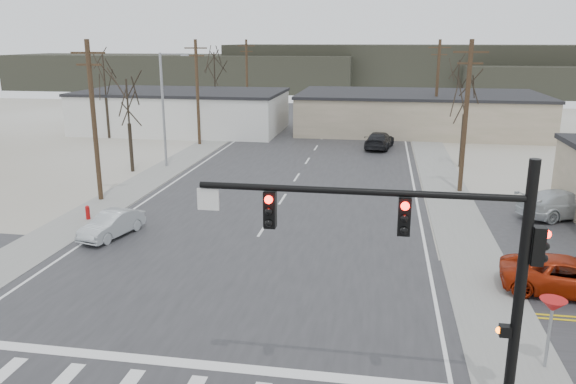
% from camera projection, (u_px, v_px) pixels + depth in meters
% --- Properties ---
extents(ground, '(140.00, 140.00, 0.00)m').
position_uv_depth(ground, '(222.00, 293.00, 22.79)').
color(ground, silver).
rests_on(ground, ground).
extents(main_road, '(18.00, 110.00, 0.05)m').
position_uv_depth(main_road, '(285.00, 195.00, 37.05)').
color(main_road, '#29292C').
rests_on(main_road, ground).
extents(cross_road, '(90.00, 10.00, 0.04)m').
position_uv_depth(cross_road, '(222.00, 293.00, 22.78)').
color(cross_road, '#29292C').
rests_on(cross_road, ground).
extents(sidewalk_left, '(3.00, 90.00, 0.06)m').
position_uv_depth(sidewalk_left, '(162.00, 172.00, 43.51)').
color(sidewalk_left, gray).
rests_on(sidewalk_left, ground).
extents(sidewalk_right, '(3.00, 90.00, 0.06)m').
position_uv_depth(sidewalk_right, '(443.00, 183.00, 40.10)').
color(sidewalk_right, gray).
rests_on(sidewalk_right, ground).
extents(traffic_signal_mast, '(8.95, 0.43, 7.20)m').
position_uv_depth(traffic_signal_mast, '(446.00, 253.00, 14.38)').
color(traffic_signal_mast, black).
rests_on(traffic_signal_mast, ground).
extents(fire_hydrant, '(0.24, 0.24, 0.87)m').
position_uv_depth(fire_hydrant, '(88.00, 212.00, 31.92)').
color(fire_hydrant, '#A50C0C').
rests_on(fire_hydrant, ground).
extents(yield_sign, '(0.80, 0.80, 2.35)m').
position_uv_depth(yield_sign, '(553.00, 308.00, 17.06)').
color(yield_sign, gray).
rests_on(yield_sign, ground).
extents(building_left_far, '(22.30, 12.30, 4.50)m').
position_uv_depth(building_left_far, '(183.00, 111.00, 62.83)').
color(building_left_far, silver).
rests_on(building_left_far, ground).
extents(building_right_far, '(26.30, 14.30, 4.30)m').
position_uv_depth(building_right_far, '(418.00, 112.00, 62.47)').
color(building_right_far, tan).
rests_on(building_right_far, ground).
extents(upole_left_b, '(2.20, 0.30, 10.00)m').
position_uv_depth(upole_left_b, '(94.00, 119.00, 34.69)').
color(upole_left_b, '#3E2E1D').
rests_on(upole_left_b, ground).
extents(upole_left_c, '(2.20, 0.30, 10.00)m').
position_uv_depth(upole_left_c, '(197.00, 91.00, 53.71)').
color(upole_left_c, '#3E2E1D').
rests_on(upole_left_c, ground).
extents(upole_left_d, '(2.20, 0.30, 10.00)m').
position_uv_depth(upole_left_d, '(247.00, 77.00, 72.74)').
color(upole_left_d, '#3E2E1D').
rests_on(upole_left_d, ground).
extents(upole_right_a, '(2.20, 0.30, 10.00)m').
position_uv_depth(upole_right_a, '(466.00, 115.00, 36.69)').
color(upole_right_a, '#3E2E1D').
rests_on(upole_right_a, ground).
extents(upole_right_b, '(2.20, 0.30, 10.00)m').
position_uv_depth(upole_right_b, '(437.00, 87.00, 57.62)').
color(upole_right_b, '#3E2E1D').
rests_on(upole_right_b, ground).
extents(streetlight_main, '(2.40, 0.25, 9.00)m').
position_uv_depth(streetlight_main, '(165.00, 104.00, 44.12)').
color(streetlight_main, gray).
rests_on(streetlight_main, ground).
extents(tree_left_near, '(3.30, 3.30, 7.35)m').
position_uv_depth(tree_left_near, '(128.00, 104.00, 42.54)').
color(tree_left_near, '#2E241C').
rests_on(tree_left_near, ground).
extents(tree_right_mid, '(3.74, 3.74, 8.33)m').
position_uv_depth(tree_right_mid, '(466.00, 93.00, 43.95)').
color(tree_right_mid, '#2E241C').
rests_on(tree_right_mid, ground).
extents(tree_left_far, '(3.96, 3.96, 8.82)m').
position_uv_depth(tree_left_far, '(215.00, 71.00, 67.16)').
color(tree_left_far, '#2E241C').
rests_on(tree_left_far, ground).
extents(tree_right_far, '(3.52, 3.52, 7.84)m').
position_uv_depth(tree_right_far, '(458.00, 77.00, 68.37)').
color(tree_right_far, '#2E241C').
rests_on(tree_right_far, ground).
extents(tree_left_mid, '(3.96, 3.96, 8.82)m').
position_uv_depth(tree_left_mid, '(104.00, 77.00, 57.03)').
color(tree_left_mid, '#2E241C').
rests_on(tree_left_mid, ground).
extents(hill_left, '(70.00, 18.00, 7.00)m').
position_uv_depth(hill_left, '(182.00, 72.00, 115.04)').
color(hill_left, '#333026').
rests_on(hill_left, ground).
extents(hill_center, '(80.00, 18.00, 9.00)m').
position_uv_depth(hill_center, '(431.00, 68.00, 110.52)').
color(hill_center, '#333026').
rests_on(hill_center, ground).
extents(sedan_crossing, '(2.28, 4.15, 1.30)m').
position_uv_depth(sedan_crossing, '(112.00, 224.00, 29.11)').
color(sedan_crossing, '#A3A9AD').
rests_on(sedan_crossing, main_road).
extents(car_far_a, '(3.01, 5.64, 1.56)m').
position_uv_depth(car_far_a, '(379.00, 140.00, 52.76)').
color(car_far_a, black).
rests_on(car_far_a, main_road).
extents(car_far_b, '(2.00, 4.01, 1.31)m').
position_uv_depth(car_far_b, '(313.00, 107.00, 79.50)').
color(car_far_b, black).
rests_on(car_far_b, main_road).
extents(car_parked_red, '(5.50, 3.02, 1.46)m').
position_uv_depth(car_parked_red, '(569.00, 276.00, 22.54)').
color(car_parked_red, '#921F07').
rests_on(car_parked_red, parking_lot).
extents(car_parked_silver, '(5.84, 4.37, 1.57)m').
position_uv_depth(car_parked_silver, '(563.00, 204.00, 32.26)').
color(car_parked_silver, '#B4BBC0').
rests_on(car_parked_silver, parking_lot).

